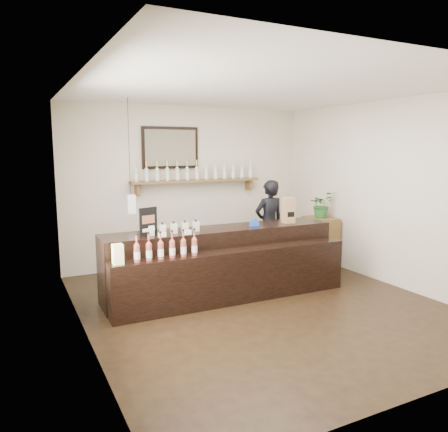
% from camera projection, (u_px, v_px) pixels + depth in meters
% --- Properties ---
extents(ground, '(5.00, 5.00, 0.00)m').
position_uv_depth(ground, '(260.00, 304.00, 5.85)').
color(ground, black).
rests_on(ground, ground).
extents(room_shell, '(5.00, 5.00, 5.00)m').
position_uv_depth(room_shell, '(262.00, 177.00, 5.59)').
color(room_shell, beige).
rests_on(room_shell, ground).
extents(back_wall_decor, '(2.66, 0.96, 1.69)m').
position_uv_depth(back_wall_decor, '(184.00, 167.00, 7.62)').
color(back_wall_decor, brown).
rests_on(back_wall_decor, ground).
extents(counter, '(3.40, 0.96, 1.11)m').
position_uv_depth(counter, '(224.00, 264.00, 6.18)').
color(counter, black).
rests_on(counter, ground).
extents(promo_sign, '(0.26, 0.10, 0.37)m').
position_uv_depth(promo_sign, '(148.00, 222.00, 5.64)').
color(promo_sign, black).
rests_on(promo_sign, counter).
extents(paper_bag, '(0.20, 0.16, 0.39)m').
position_uv_depth(paper_bag, '(288.00, 210.00, 6.62)').
color(paper_bag, '#A0754D').
rests_on(paper_bag, counter).
extents(tape_dispenser, '(0.14, 0.06, 0.11)m').
position_uv_depth(tape_dispenser, '(254.00, 223.00, 6.37)').
color(tape_dispenser, blue).
rests_on(tape_dispenser, counter).
extents(side_cabinet, '(0.47, 0.62, 0.86)m').
position_uv_depth(side_cabinet, '(320.00, 241.00, 7.78)').
color(side_cabinet, brown).
rests_on(side_cabinet, ground).
extents(potted_plant, '(0.48, 0.44, 0.46)m').
position_uv_depth(potted_plant, '(321.00, 205.00, 7.68)').
color(potted_plant, '#29662A').
rests_on(potted_plant, side_cabinet).
extents(shopkeeper, '(0.64, 0.43, 1.74)m').
position_uv_depth(shopkeeper, '(269.00, 218.00, 7.58)').
color(shopkeeper, black).
rests_on(shopkeeper, ground).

